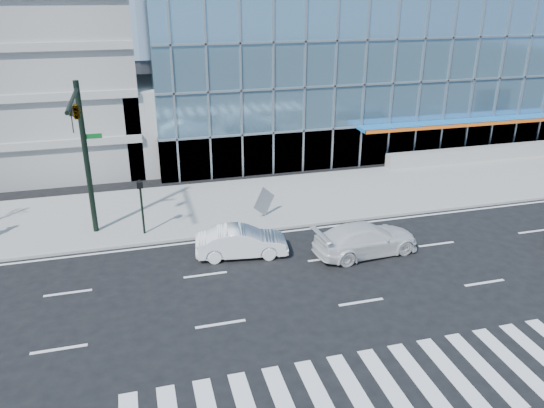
{
  "coord_description": "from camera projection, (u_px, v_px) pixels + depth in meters",
  "views": [
    {
      "loc": [
        -8.63,
        -21.44,
        12.3
      ],
      "look_at": [
        -1.99,
        3.0,
        1.92
      ],
      "focal_mm": 35.0,
      "sensor_mm": 36.0,
      "label": 1
    }
  ],
  "objects": [
    {
      "name": "tilted_panel",
      "position": [
        264.0,
        201.0,
        30.0
      ],
      "size": [
        1.54,
        1.09,
        1.83
      ],
      "primitive_type": "cube",
      "rotation": [
        0.0,
        0.68,
        0.61
      ],
      "color": "gray",
      "rests_on": "sidewalk"
    },
    {
      "name": "ground",
      "position": [
        327.0,
        259.0,
        25.9
      ],
      "size": [
        160.0,
        160.0,
        0.0
      ],
      "primitive_type": "plane",
      "color": "black",
      "rests_on": "ground"
    },
    {
      "name": "sidewalk",
      "position": [
        282.0,
        199.0,
        33.02
      ],
      "size": [
        120.0,
        8.0,
        0.15
      ],
      "primitive_type": "cube",
      "color": "gray",
      "rests_on": "ground"
    },
    {
      "name": "ramp_block",
      "position": [
        167.0,
        122.0,
        39.38
      ],
      "size": [
        6.0,
        8.0,
        6.0
      ],
      "primitive_type": "cube",
      "color": "gray",
      "rests_on": "ground"
    },
    {
      "name": "traffic_signal",
      "position": [
        79.0,
        128.0,
        24.98
      ],
      "size": [
        1.14,
        5.74,
        8.0
      ],
      "color": "black",
      "rests_on": "sidewalk"
    },
    {
      "name": "theatre_building",
      "position": [
        372.0,
        43.0,
        49.67
      ],
      "size": [
        42.0,
        26.0,
        15.0
      ],
      "primitive_type": "cube",
      "color": "#6792AB",
      "rests_on": "ground"
    },
    {
      "name": "white_suv",
      "position": [
        366.0,
        239.0,
        26.17
      ],
      "size": [
        5.55,
        2.71,
        1.55
      ],
      "primitive_type": "imported",
      "rotation": [
        0.0,
        0.0,
        1.67
      ],
      "color": "silver",
      "rests_on": "ground"
    },
    {
      "name": "ped_signal_post",
      "position": [
        141.0,
        199.0,
        27.44
      ],
      "size": [
        0.3,
        0.33,
        3.0
      ],
      "color": "black",
      "rests_on": "sidewalk"
    },
    {
      "name": "white_sedan",
      "position": [
        241.0,
        242.0,
        25.95
      ],
      "size": [
        4.65,
        2.13,
        1.48
      ],
      "primitive_type": "imported",
      "rotation": [
        0.0,
        0.0,
        1.44
      ],
      "color": "white",
      "rests_on": "ground"
    }
  ]
}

